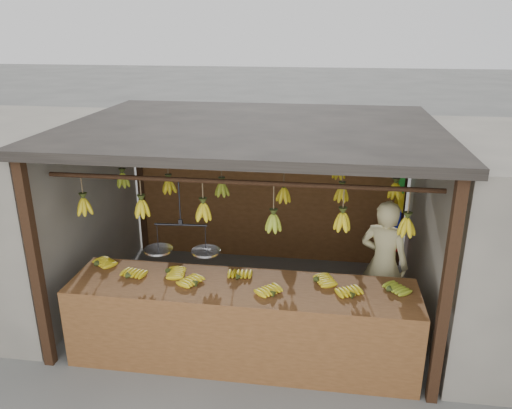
# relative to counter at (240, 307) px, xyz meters

# --- Properties ---
(ground) EXTENTS (80.00, 80.00, 0.00)m
(ground) POSITION_rel_counter_xyz_m (-0.05, 1.23, -0.71)
(ground) COLOR #5B5B57
(stall) EXTENTS (4.30, 3.30, 2.40)m
(stall) POSITION_rel_counter_xyz_m (-0.05, 1.56, 1.26)
(stall) COLOR black
(stall) RESTS_ON ground
(counter) EXTENTS (3.68, 0.84, 0.96)m
(counter) POSITION_rel_counter_xyz_m (0.00, 0.00, 0.00)
(counter) COLOR brown
(counter) RESTS_ON ground
(hanging_bananas) EXTENTS (3.57, 2.19, 0.39)m
(hanging_bananas) POSITION_rel_counter_xyz_m (-0.05, 1.23, 0.91)
(hanging_bananas) COLOR gold
(hanging_bananas) RESTS_ON ground
(balance_scale) EXTENTS (0.81, 0.33, 0.81)m
(balance_scale) POSITION_rel_counter_xyz_m (-0.66, 0.23, 0.53)
(balance_scale) COLOR black
(balance_scale) RESTS_ON ground
(vendor) EXTENTS (0.69, 0.59, 1.60)m
(vendor) POSITION_rel_counter_xyz_m (1.55, 1.04, 0.09)
(vendor) COLOR beige
(vendor) RESTS_ON ground
(bag_bundles) EXTENTS (0.08, 0.26, 1.24)m
(bag_bundles) POSITION_rel_counter_xyz_m (1.89, 2.58, 0.24)
(bag_bundles) COLOR #199926
(bag_bundles) RESTS_ON ground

